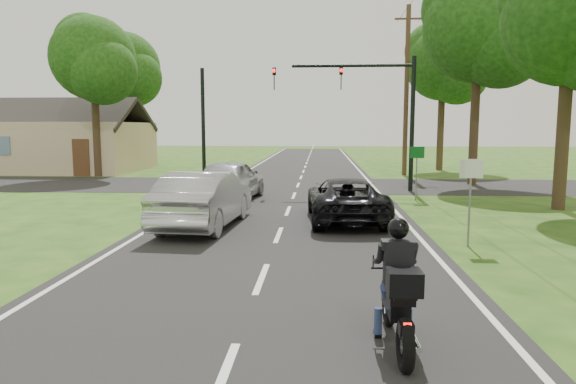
% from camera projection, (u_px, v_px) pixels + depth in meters
% --- Properties ---
extents(ground, '(140.00, 140.00, 0.00)m').
position_uv_depth(ground, '(262.00, 279.00, 9.79)').
color(ground, '#214814').
rests_on(ground, ground).
extents(road, '(8.00, 100.00, 0.01)m').
position_uv_depth(road, '(291.00, 203.00, 19.69)').
color(road, black).
rests_on(road, ground).
extents(cross_road, '(60.00, 7.00, 0.01)m').
position_uv_depth(cross_road, '(298.00, 185.00, 25.63)').
color(cross_road, black).
rests_on(cross_road, ground).
extents(motorcycle_rider, '(0.57, 2.02, 1.74)m').
position_uv_depth(motorcycle_rider, '(398.00, 297.00, 6.64)').
color(motorcycle_rider, black).
rests_on(motorcycle_rider, ground).
extents(dark_suv, '(2.48, 4.93, 1.34)m').
position_uv_depth(dark_suv, '(346.00, 199.00, 15.74)').
color(dark_suv, black).
rests_on(dark_suv, road).
extents(silver_sedan, '(2.08, 5.02, 1.62)m').
position_uv_depth(silver_sedan, '(204.00, 199.00, 14.77)').
color(silver_sedan, '#AEAFB3').
rests_on(silver_sedan, road).
extents(silver_suv, '(2.41, 4.98, 1.64)m').
position_uv_depth(silver_suv, '(231.00, 180.00, 20.17)').
color(silver_suv, '#A9ACB1').
rests_on(silver_suv, road).
extents(traffic_signal, '(6.38, 0.44, 6.00)m').
position_uv_depth(traffic_signal, '(371.00, 99.00, 22.92)').
color(traffic_signal, black).
rests_on(traffic_signal, ground).
extents(signal_pole_far, '(0.20, 0.20, 6.00)m').
position_uv_depth(signal_pole_far, '(203.00, 125.00, 27.56)').
color(signal_pole_far, black).
rests_on(signal_pole_far, ground).
extents(utility_pole_far, '(1.60, 0.28, 10.00)m').
position_uv_depth(utility_pole_far, '(406.00, 90.00, 30.55)').
color(utility_pole_far, brown).
rests_on(utility_pole_far, ground).
extents(sign_white, '(0.55, 0.07, 2.12)m').
position_uv_depth(sign_white, '(471.00, 181.00, 12.24)').
color(sign_white, slate).
rests_on(sign_white, ground).
extents(sign_green, '(0.55, 0.07, 2.12)m').
position_uv_depth(sign_green, '(417.00, 160.00, 20.15)').
color(sign_green, slate).
rests_on(sign_green, ground).
extents(tree_row_d, '(5.76, 5.58, 10.45)m').
position_uv_depth(tree_row_d, '(486.00, 33.00, 24.88)').
color(tree_row_d, '#332316').
rests_on(tree_row_d, ground).
extents(tree_row_e, '(5.28, 5.12, 9.61)m').
position_uv_depth(tree_row_e, '(448.00, 67.00, 33.86)').
color(tree_row_e, '#332316').
rests_on(tree_row_e, ground).
extents(tree_left_near, '(5.12, 4.96, 9.22)m').
position_uv_depth(tree_left_near, '(96.00, 63.00, 29.29)').
color(tree_left_near, '#332316').
rests_on(tree_left_near, ground).
extents(tree_left_far, '(5.76, 5.58, 10.14)m').
position_uv_depth(tree_left_far, '(127.00, 71.00, 39.21)').
color(tree_left_far, '#332316').
rests_on(tree_left_far, ground).
extents(house, '(10.20, 8.00, 4.84)m').
position_uv_depth(house, '(65.00, 144.00, 34.33)').
color(house, tan).
rests_on(house, ground).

